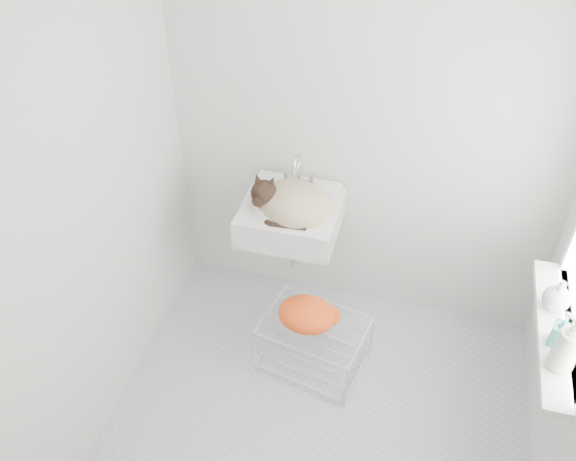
% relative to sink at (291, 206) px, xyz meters
% --- Properties ---
extents(floor, '(2.20, 2.00, 0.02)m').
position_rel_sink_xyz_m(floor, '(0.35, -0.74, -0.85)').
color(floor, '#B2B9BF').
rests_on(floor, ground).
extents(back_wall, '(2.20, 0.02, 2.50)m').
position_rel_sink_xyz_m(back_wall, '(0.35, 0.26, 0.40)').
color(back_wall, silver).
rests_on(back_wall, ground).
extents(left_wall, '(0.02, 2.00, 2.50)m').
position_rel_sink_xyz_m(left_wall, '(-0.75, -0.74, 0.40)').
color(left_wall, silver).
rests_on(left_wall, ground).
extents(windowsill, '(0.16, 0.88, 0.04)m').
position_rel_sink_xyz_m(windowsill, '(1.36, -0.54, -0.02)').
color(windowsill, white).
rests_on(windowsill, right_wall).
extents(sink, '(0.54, 0.47, 0.21)m').
position_rel_sink_xyz_m(sink, '(0.00, 0.00, 0.00)').
color(sink, white).
rests_on(sink, back_wall).
extents(faucet, '(0.20, 0.14, 0.20)m').
position_rel_sink_xyz_m(faucet, '(0.00, 0.18, 0.14)').
color(faucet, silver).
rests_on(faucet, sink).
extents(cat, '(0.47, 0.41, 0.27)m').
position_rel_sink_xyz_m(cat, '(0.01, -0.02, 0.04)').
color(cat, tan).
rests_on(cat, sink).
extents(wire_rack, '(0.62, 0.49, 0.33)m').
position_rel_sink_xyz_m(wire_rack, '(0.23, -0.36, -0.70)').
color(wire_rack, silver).
rests_on(wire_rack, floor).
extents(towel, '(0.33, 0.24, 0.13)m').
position_rel_sink_xyz_m(towel, '(0.19, -0.36, -0.49)').
color(towel, orange).
rests_on(towel, wire_rack).
extents(bottle_a, '(0.13, 0.13, 0.25)m').
position_rel_sink_xyz_m(bottle_a, '(1.35, -0.75, 0.00)').
color(bottle_a, white).
rests_on(bottle_a, windowsill).
extents(bottle_b, '(0.09, 0.09, 0.16)m').
position_rel_sink_xyz_m(bottle_b, '(1.35, -0.63, 0.00)').
color(bottle_b, teal).
rests_on(bottle_b, windowsill).
extents(bottle_c, '(0.16, 0.16, 0.16)m').
position_rel_sink_xyz_m(bottle_c, '(1.35, -0.41, 0.00)').
color(bottle_c, silver).
rests_on(bottle_c, windowsill).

